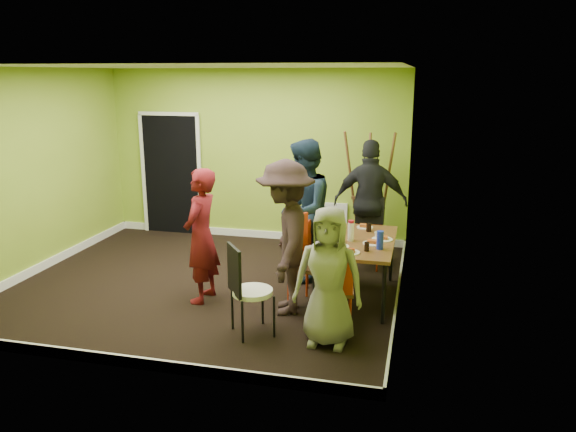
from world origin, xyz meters
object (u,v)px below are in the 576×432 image
(chair_front_end, at_px, (335,284))
(person_front_end, at_px, (329,277))
(blue_bottle, at_px, (380,240))
(person_back_end, at_px, (370,202))
(easel, at_px, (368,195))
(person_left_far, at_px, (303,211))
(chair_left_far, at_px, (317,249))
(chair_bentwood, at_px, (246,286))
(person_standing, at_px, (201,236))
(dining_table, at_px, (357,244))
(chair_left_near, at_px, (305,256))
(person_left_near, at_px, (286,238))
(thermos, at_px, (351,232))
(chair_back_end, at_px, (369,217))
(orange_bottle, at_px, (352,233))

(chair_front_end, height_order, person_front_end, person_front_end)
(blue_bottle, xyz_separation_m, person_back_end, (-0.28, 1.73, 0.05))
(blue_bottle, height_order, person_front_end, person_front_end)
(easel, distance_m, person_left_far, 1.40)
(chair_left_far, xyz_separation_m, chair_bentwood, (-0.46, -1.60, 0.05))
(person_back_end, bearing_deg, person_standing, 42.79)
(dining_table, xyz_separation_m, person_front_end, (-0.13, -1.28, 0.03))
(chair_left_near, bearing_deg, person_left_near, -9.57)
(chair_bentwood, bearing_deg, chair_left_far, 127.73)
(thermos, height_order, person_left_near, person_left_near)
(easel, distance_m, person_left_near, 2.39)
(chair_back_end, bearing_deg, dining_table, 90.25)
(blue_bottle, height_order, person_back_end, person_back_end)
(chair_back_end, xyz_separation_m, person_left_far, (-0.80, -0.84, 0.25))
(chair_front_end, bearing_deg, dining_table, 75.43)
(chair_left_far, bearing_deg, person_left_far, -124.89)
(blue_bottle, distance_m, person_standing, 2.13)
(blue_bottle, xyz_separation_m, person_front_end, (-0.43, -0.98, -0.13))
(thermos, distance_m, person_back_end, 1.48)
(person_standing, distance_m, person_left_far, 1.46)
(dining_table, distance_m, person_back_end, 1.44)
(blue_bottle, relative_size, person_back_end, 0.12)
(person_left_near, bearing_deg, person_back_end, 146.53)
(person_left_far, relative_size, person_back_end, 1.05)
(blue_bottle, bearing_deg, chair_left_far, 143.94)
(chair_left_near, relative_size, person_front_end, 0.75)
(chair_left_far, height_order, blue_bottle, blue_bottle)
(person_back_end, bearing_deg, chair_bentwood, 65.53)
(chair_front_end, xyz_separation_m, chair_bentwood, (-0.90, -0.29, 0.00))
(chair_bentwood, relative_size, easel, 0.52)
(orange_bottle, relative_size, person_back_end, 0.05)
(chair_bentwood, distance_m, blue_bottle, 1.66)
(person_left_far, bearing_deg, person_standing, -41.77)
(chair_bentwood, bearing_deg, orange_bottle, 110.72)
(orange_bottle, distance_m, person_left_far, 0.80)
(chair_front_end, bearing_deg, chair_bentwood, -170.49)
(chair_left_far, relative_size, chair_back_end, 0.90)
(dining_table, distance_m, chair_back_end, 1.34)
(person_back_end, bearing_deg, chair_front_end, 83.12)
(person_standing, bearing_deg, blue_bottle, 98.55)
(chair_left_near, relative_size, chair_back_end, 1.10)
(dining_table, xyz_separation_m, person_left_far, (-0.78, 0.50, 0.25))
(chair_bentwood, bearing_deg, person_back_end, 122.90)
(chair_left_far, distance_m, chair_left_near, 0.65)
(chair_left_near, relative_size, easel, 0.57)
(chair_left_near, xyz_separation_m, person_left_near, (-0.17, -0.26, 0.29))
(dining_table, bearing_deg, person_left_near, -141.76)
(chair_front_end, bearing_deg, blue_bottle, 51.32)
(person_left_near, bearing_deg, chair_left_near, 134.46)
(person_left_far, bearing_deg, easel, 152.28)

